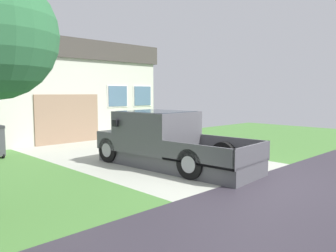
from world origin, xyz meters
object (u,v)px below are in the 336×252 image
(pickup_truck, at_px, (162,141))
(house_with_garage, at_px, (53,90))
(person_with_hat, at_px, (179,130))
(handbag, at_px, (177,154))

(pickup_truck, xyz_separation_m, house_with_garage, (0.98, 9.38, 1.60))
(person_with_hat, bearing_deg, house_with_garage, -89.36)
(pickup_truck, xyz_separation_m, handbag, (1.08, 0.41, -0.62))
(person_with_hat, bearing_deg, pickup_truck, 21.74)
(handbag, bearing_deg, house_with_garage, 90.65)
(person_with_hat, bearing_deg, handbag, 32.04)
(pickup_truck, bearing_deg, handbag, 16.28)
(house_with_garage, bearing_deg, person_with_hat, -87.79)
(pickup_truck, relative_size, handbag, 12.13)
(pickup_truck, relative_size, person_with_hat, 3.20)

